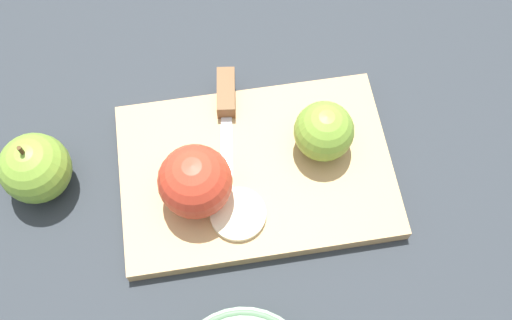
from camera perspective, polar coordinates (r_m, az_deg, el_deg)
The scene contains 7 objects.
ground_plane at distance 0.72m, azimuth 0.00°, elevation -1.34°, with size 4.00×4.00×0.00m, color #282D33.
cutting_board at distance 0.71m, azimuth 0.00°, elevation -1.02°, with size 0.34×0.24×0.02m.
apple_half_left at distance 0.69m, azimuth 6.49°, elevation 2.71°, with size 0.07×0.07×0.07m.
apple_half_right at distance 0.65m, azimuth -5.81°, elevation -2.03°, with size 0.08×0.08×0.08m.
knife at distance 0.73m, azimuth -2.86°, elevation 5.78°, with size 0.02×0.16×0.02m.
apple_slice at distance 0.68m, azimuth -1.72°, elevation -5.17°, with size 0.06×0.06×0.01m.
apple_whole at distance 0.72m, azimuth -20.27°, elevation -0.75°, with size 0.08×0.08×0.09m.
Camera 1 is at (0.02, 0.29, 0.66)m, focal length 42.00 mm.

